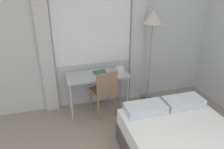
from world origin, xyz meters
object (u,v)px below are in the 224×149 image
object	(u,v)px
desk_chair	(104,90)
telephone	(119,70)
desk	(98,78)
book	(100,72)
standing_lamp	(153,25)

from	to	relation	value
desk_chair	telephone	bearing A→B (deg)	17.04
desk	telephone	bearing A→B (deg)	-2.71
telephone	book	bearing A→B (deg)	166.55
desk_chair	standing_lamp	distance (m)	1.43
standing_lamp	book	xyz separation A→B (m)	(-0.98, 0.03, -0.80)
telephone	book	xyz separation A→B (m)	(-0.35, 0.08, -0.04)
desk_chair	telephone	size ratio (longest dim) A/B	4.85
standing_lamp	telephone	size ratio (longest dim) A/B	9.93
standing_lamp	desk_chair	bearing A→B (deg)	-166.41
desk_chair	book	world-z (taller)	desk_chair
standing_lamp	telephone	bearing A→B (deg)	-174.95
desk_chair	telephone	distance (m)	0.47
desk	desk_chair	size ratio (longest dim) A/B	1.24
desk	desk_chair	xyz separation A→B (m)	(0.08, -0.20, -0.15)
book	desk_chair	bearing A→B (deg)	-86.25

